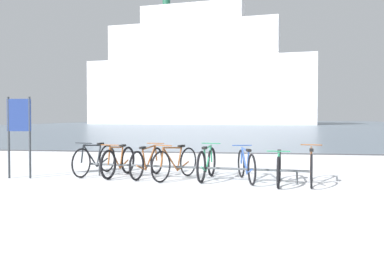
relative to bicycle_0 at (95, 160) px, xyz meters
The scene contains 12 objects.
ground 50.03m from the bicycle_0, 87.01° to the left, with size 80.00×132.00×0.08m.
bike_rack 2.51m from the bicycle_0, ahead, with size 5.11×0.67×0.31m.
bicycle_0 is the anchor object (origin of this frame).
bicycle_1 0.70m from the bicycle_0, 16.66° to the right, with size 0.47×1.62×0.79m.
bicycle_2 1.40m from the bicycle_0, ahead, with size 0.53×1.68×0.79m.
bicycle_3 2.13m from the bicycle_0, 11.14° to the right, with size 0.80×1.62×0.82m.
bicycle_4 2.83m from the bicycle_0, ahead, with size 0.46×1.65×0.81m.
bicycle_5 3.73m from the bicycle_0, ahead, with size 0.52×1.67×0.78m.
bicycle_6 4.45m from the bicycle_0, ahead, with size 0.46×1.68×0.75m.
bicycle_7 5.11m from the bicycle_0, ahead, with size 0.46×1.70×0.82m.
info_sign 1.93m from the bicycle_0, 153.42° to the right, with size 0.55×0.10×1.90m.
ferry_ship 65.53m from the bicycle_0, 94.65° to the left, with size 44.21×14.20×28.26m.
Camera 1 is at (1.02, -5.09, 1.43)m, focal length 35.85 mm.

